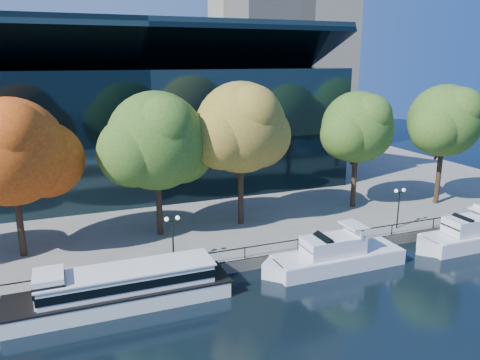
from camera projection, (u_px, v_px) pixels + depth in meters
name	position (u px, v px, depth m)	size (l,w,h in m)	color
ground	(260.00, 286.00, 36.37)	(160.00, 160.00, 0.00)	black
promenade	(161.00, 175.00, 69.03)	(90.00, 67.08, 1.00)	slate
railing	(245.00, 248.00, 38.81)	(88.20, 0.08, 0.99)	black
convention_building	(136.00, 126.00, 61.46)	(50.00, 24.57, 21.43)	black
tour_boat	(115.00, 288.00, 33.22)	(17.18, 3.83, 3.26)	white
cruiser_near	(333.00, 255.00, 39.26)	(12.68, 3.27, 3.68)	silver
cruiser_far	(468.00, 235.00, 43.74)	(11.33, 3.14, 3.70)	silver
tree_1	(14.00, 154.00, 37.47)	(10.94, 8.97, 13.32)	black
tree_2	(159.00, 143.00, 42.22)	(11.21, 9.19, 13.46)	black
tree_3	(243.00, 130.00, 44.98)	(11.04, 9.05, 14.15)	black
tree_4	(359.00, 129.00, 50.60)	(9.67, 7.93, 12.84)	black
tree_5	(446.00, 122.00, 51.65)	(9.95, 8.16, 13.49)	black
lamp_1	(172.00, 229.00, 37.39)	(1.26, 0.36, 4.03)	black
lamp_2	(399.00, 199.00, 45.26)	(1.26, 0.36, 4.03)	black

